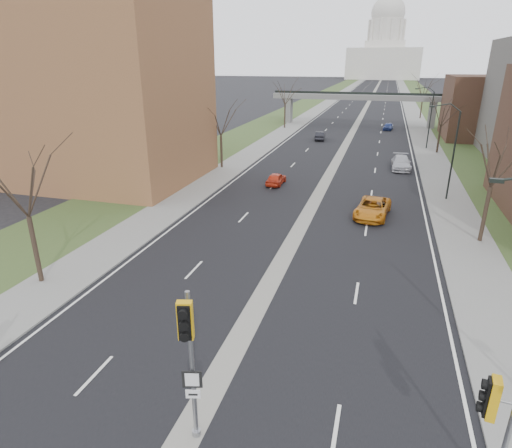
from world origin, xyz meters
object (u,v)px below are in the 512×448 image
at_px(car_right_near, 373,208).
at_px(car_right_mid, 401,163).
at_px(signal_pole_right, 511,398).
at_px(car_left_near, 276,179).
at_px(car_left_far, 320,136).
at_px(car_right_far, 388,126).
at_px(signal_pole_median, 189,346).

distance_m(car_right_near, car_right_mid, 18.47).
xyz_separation_m(signal_pole_right, car_left_near, (-14.41, 31.95, -3.23)).
distance_m(signal_pole_right, car_left_far, 62.01).
xyz_separation_m(car_left_near, car_right_far, (11.04, 42.85, 0.03)).
relative_size(signal_pole_median, car_left_far, 1.40).
relative_size(signal_pole_median, signal_pole_right, 0.97).
bearing_deg(car_right_mid, signal_pole_right, -89.45).
distance_m(car_left_near, car_right_mid, 16.82).
bearing_deg(car_right_far, car_right_near, -84.76).
height_order(car_right_near, car_right_far, car_right_near).
relative_size(car_left_near, car_right_near, 0.69).
distance_m(signal_pole_right, car_left_near, 35.20).
bearing_deg(car_right_near, car_left_near, 151.18).
xyz_separation_m(signal_pole_median, signal_pole_right, (9.14, 0.59, -0.15)).
relative_size(signal_pole_right, car_left_far, 1.44).
bearing_deg(signal_pole_median, car_left_far, 79.11).
relative_size(car_right_near, car_right_mid, 1.02).
bearing_deg(car_left_near, signal_pole_right, 115.81).
xyz_separation_m(signal_pole_right, car_right_far, (-3.37, 74.81, -3.20)).
relative_size(car_left_near, car_left_far, 0.91).
bearing_deg(car_left_near, signal_pole_median, 100.73).
height_order(car_left_far, car_right_far, car_left_far).
height_order(car_left_near, car_left_far, car_left_far).
relative_size(car_left_far, car_right_mid, 0.77).
height_order(signal_pole_median, car_right_far, signal_pole_median).
xyz_separation_m(car_right_mid, car_right_far, (-1.71, 31.88, -0.11)).
relative_size(car_left_near, car_right_mid, 0.70).
distance_m(signal_pole_median, car_right_near, 25.91).
bearing_deg(car_right_mid, car_right_near, -99.78).
bearing_deg(car_right_mid, car_right_far, 91.41).
bearing_deg(car_left_near, car_left_far, -89.27).
distance_m(signal_pole_median, car_left_far, 61.20).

